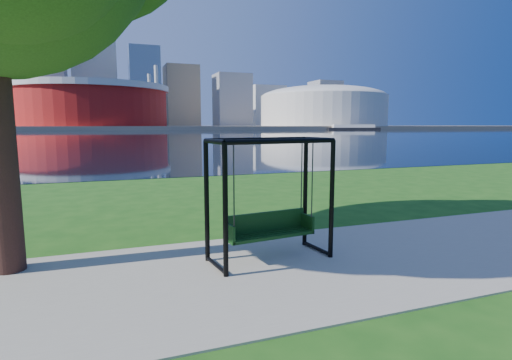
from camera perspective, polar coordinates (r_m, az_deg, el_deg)
ground at (r=7.23m, az=-0.21°, el=-11.62°), size 900.00×900.00×0.00m
path at (r=6.78m, az=1.27°, el=-12.82°), size 120.00×4.00×0.03m
river at (r=108.46m, az=-19.08°, el=6.12°), size 900.00×180.00×0.02m
far_bank at (r=312.42m, az=-19.94°, el=7.09°), size 900.00×228.00×2.00m
stadium at (r=241.82m, az=-22.36°, el=10.04°), size 83.00×83.00×32.00m
arena at (r=278.06m, az=9.58°, el=10.48°), size 84.00×84.00×26.56m
skyline at (r=327.52m, az=-21.01°, el=13.17°), size 392.00×66.00×96.50m
swing at (r=7.06m, az=1.92°, el=-3.18°), size 2.23×1.17×2.19m
barge at (r=231.78m, az=13.71°, el=7.32°), size 29.60×16.37×2.87m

